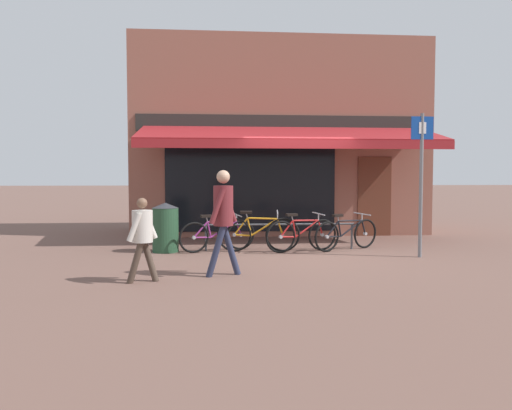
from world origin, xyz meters
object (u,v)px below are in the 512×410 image
Objects in this scene: bicycle_orange at (258,234)px; parking_sign at (421,171)px; bicycle_purple at (218,235)px; bicycle_black at (346,234)px; bicycle_red at (302,235)px; pedestrian_adult at (223,211)px; litter_bin at (165,227)px; pedestrian_child at (142,231)px.

bicycle_orange is 3.49m from parking_sign.
bicycle_purple is 2.75m from bicycle_black.
bicycle_black is (1.00, 0.15, -0.01)m from bicycle_red.
pedestrian_adult is (-2.68, -2.54, 0.68)m from bicycle_black.
bicycle_orange is at bearing 155.96° from bicycle_black.
litter_bin is (-1.16, 2.63, -0.52)m from pedestrian_adult.
bicycle_orange is 1.09× the size of bicycle_red.
bicycle_purple is 0.96× the size of pedestrian_adult.
parking_sign reaches higher than bicycle_black.
pedestrian_adult reaches higher than bicycle_purple.
bicycle_purple is 1.03× the size of bicycle_black.
litter_bin is at bearing 155.69° from bicycle_purple.
pedestrian_adult is (-1.68, -2.39, 0.67)m from bicycle_red.
parking_sign is at bearing -12.44° from litter_bin.
bicycle_black is 1.24× the size of pedestrian_child.
pedestrian_adult is 0.61× the size of parking_sign.
bicycle_orange is at bearing -117.12° from pedestrian_child.
litter_bin is (0.05, 3.02, -0.24)m from pedestrian_child.
pedestrian_child reaches higher than litter_bin.
pedestrian_adult reaches higher than bicycle_black.
bicycle_black is (2.75, -0.04, -0.00)m from bicycle_purple.
bicycle_purple is at bearing -103.10° from pedestrian_child.
litter_bin reaches higher than bicycle_red.
pedestrian_adult is at bearing -154.25° from pedestrian_child.
bicycle_black is 3.84m from litter_bin.
bicycle_orange is 0.91m from bicycle_red.
pedestrian_adult is at bearing -163.43° from bicycle_black.
bicycle_orange is 1.36× the size of pedestrian_child.
pedestrian_child is 3.03m from litter_bin.
bicycle_orange is at bearing 163.28° from parking_sign.
pedestrian_adult is at bearing -66.12° from litter_bin.
parking_sign is (3.10, -0.93, 1.30)m from bicycle_orange.
litter_bin reaches higher than bicycle_orange.
parking_sign is (3.87, 1.51, 0.66)m from pedestrian_adult.
pedestrian_adult is at bearing -110.25° from bicycle_purple.
pedestrian_adult reaches higher than bicycle_red.
bicycle_purple is 4.30m from parking_sign.
pedestrian_child is (-1.21, -0.39, -0.27)m from pedestrian_adult.
pedestrian_adult reaches higher than pedestrian_child.
bicycle_purple is at bearing -88.07° from pedestrian_adult.
parking_sign is at bearing -151.61° from pedestrian_child.
bicycle_purple is 0.94× the size of bicycle_orange.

